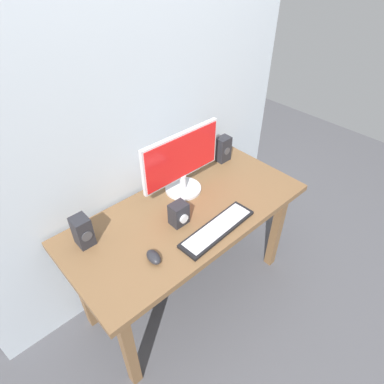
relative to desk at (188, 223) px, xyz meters
The scene contains 9 objects.
ground_plane 0.64m from the desk, ahead, with size 6.00×6.00×0.00m, color #4C4C51.
wall_back 0.93m from the desk, 90.00° to the left, with size 2.18×0.04×3.00m, color #B2BCC6.
desk is the anchor object (origin of this frame).
monitor 0.35m from the desk, 57.28° to the left, with size 0.53×0.21×0.38m.
keyboard_primary 0.24m from the desk, 85.10° to the right, with size 0.47×0.15×0.02m.
mouse 0.39m from the desk, 157.17° to the right, with size 0.06×0.10×0.04m, color #232328.
speaker_right 0.59m from the desk, 23.40° to the left, with size 0.09×0.07×0.17m.
speaker_left 0.58m from the desk, 162.21° to the left, with size 0.08×0.09×0.16m.
audio_controller 0.19m from the desk, 158.82° to the right, with size 0.09×0.08×0.13m.
Camera 1 is at (-0.89, -1.00, 1.96)m, focal length 30.62 mm.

